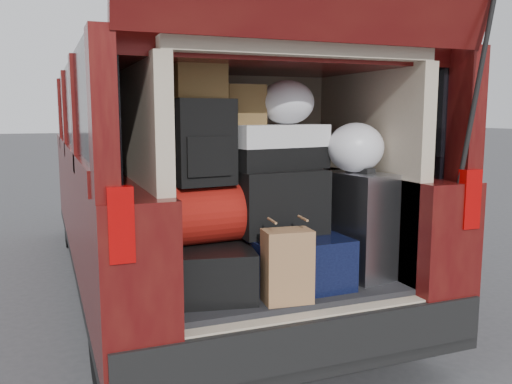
{
  "coord_description": "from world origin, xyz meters",
  "views": [
    {
      "loc": [
        -1.13,
        -2.44,
        1.45
      ],
      "look_at": [
        -0.09,
        0.2,
        1.03
      ],
      "focal_mm": 38.0,
      "sensor_mm": 36.0,
      "label": 1
    }
  ],
  "objects_px": {
    "navy_hardshell": "(288,257)",
    "silver_roller": "(359,225)",
    "kraft_bag": "(287,266)",
    "black_soft_case": "(280,202)",
    "twotone_duffel": "(276,147)",
    "black_hardshell": "(205,266)",
    "red_duffel": "(215,213)",
    "backpack": "(203,142)"
  },
  "relations": [
    {
      "from": "black_hardshell",
      "to": "silver_roller",
      "type": "bearing_deg",
      "value": 5.67
    },
    {
      "from": "navy_hardshell",
      "to": "kraft_bag",
      "type": "relative_size",
      "value": 1.73
    },
    {
      "from": "red_duffel",
      "to": "backpack",
      "type": "height_order",
      "value": "backpack"
    },
    {
      "from": "kraft_bag",
      "to": "silver_roller",
      "type": "bearing_deg",
      "value": 29.52
    },
    {
      "from": "red_duffel",
      "to": "twotone_duffel",
      "type": "xyz_separation_m",
      "value": [
        0.37,
        0.06,
        0.32
      ]
    },
    {
      "from": "silver_roller",
      "to": "twotone_duffel",
      "type": "xyz_separation_m",
      "value": [
        -0.43,
        0.15,
        0.43
      ]
    },
    {
      "from": "navy_hardshell",
      "to": "silver_roller",
      "type": "distance_m",
      "value": 0.44
    },
    {
      "from": "silver_roller",
      "to": "red_duffel",
      "type": "height_order",
      "value": "silver_roller"
    },
    {
      "from": "navy_hardshell",
      "to": "twotone_duffel",
      "type": "height_order",
      "value": "twotone_duffel"
    },
    {
      "from": "kraft_bag",
      "to": "black_soft_case",
      "type": "relative_size",
      "value": 0.75
    },
    {
      "from": "black_hardshell",
      "to": "black_soft_case",
      "type": "height_order",
      "value": "black_soft_case"
    },
    {
      "from": "black_soft_case",
      "to": "twotone_duffel",
      "type": "distance_m",
      "value": 0.3
    },
    {
      "from": "black_soft_case",
      "to": "twotone_duffel",
      "type": "height_order",
      "value": "twotone_duffel"
    },
    {
      "from": "kraft_bag",
      "to": "black_soft_case",
      "type": "distance_m",
      "value": 0.41
    },
    {
      "from": "black_soft_case",
      "to": "twotone_duffel",
      "type": "relative_size",
      "value": 0.89
    },
    {
      "from": "black_hardshell",
      "to": "twotone_duffel",
      "type": "distance_m",
      "value": 0.74
    },
    {
      "from": "backpack",
      "to": "twotone_duffel",
      "type": "distance_m",
      "value": 0.44
    },
    {
      "from": "silver_roller",
      "to": "black_soft_case",
      "type": "relative_size",
      "value": 1.23
    },
    {
      "from": "silver_roller",
      "to": "black_soft_case",
      "type": "distance_m",
      "value": 0.48
    },
    {
      "from": "black_hardshell",
      "to": "black_soft_case",
      "type": "relative_size",
      "value": 1.32
    },
    {
      "from": "backpack",
      "to": "black_soft_case",
      "type": "bearing_deg",
      "value": -4.8
    },
    {
      "from": "black_soft_case",
      "to": "backpack",
      "type": "bearing_deg",
      "value": 179.31
    },
    {
      "from": "backpack",
      "to": "red_duffel",
      "type": "bearing_deg",
      "value": 17.56
    },
    {
      "from": "twotone_duffel",
      "to": "kraft_bag",
      "type": "bearing_deg",
      "value": -115.62
    },
    {
      "from": "navy_hardshell",
      "to": "silver_roller",
      "type": "height_order",
      "value": "silver_roller"
    },
    {
      "from": "kraft_bag",
      "to": "twotone_duffel",
      "type": "xyz_separation_m",
      "value": [
        0.11,
        0.39,
        0.54
      ]
    },
    {
      "from": "navy_hardshell",
      "to": "twotone_duffel",
      "type": "relative_size",
      "value": 1.16
    },
    {
      "from": "red_duffel",
      "to": "black_soft_case",
      "type": "distance_m",
      "value": 0.36
    },
    {
      "from": "silver_roller",
      "to": "navy_hardshell",
      "type": "bearing_deg",
      "value": 163.28
    },
    {
      "from": "backpack",
      "to": "twotone_duffel",
      "type": "xyz_separation_m",
      "value": [
        0.43,
        0.09,
        -0.04
      ]
    },
    {
      "from": "backpack",
      "to": "twotone_duffel",
      "type": "bearing_deg",
      "value": 5.36
    },
    {
      "from": "silver_roller",
      "to": "twotone_duffel",
      "type": "distance_m",
      "value": 0.63
    },
    {
      "from": "black_soft_case",
      "to": "twotone_duffel",
      "type": "xyz_separation_m",
      "value": [
        0.01,
        0.08,
        0.29
      ]
    },
    {
      "from": "backpack",
      "to": "black_hardshell",
      "type": "bearing_deg",
      "value": 67.35
    },
    {
      "from": "navy_hardshell",
      "to": "twotone_duffel",
      "type": "distance_m",
      "value": 0.6
    },
    {
      "from": "navy_hardshell",
      "to": "red_duffel",
      "type": "distance_m",
      "value": 0.48
    },
    {
      "from": "navy_hardshell",
      "to": "twotone_duffel",
      "type": "xyz_separation_m",
      "value": [
        -0.03,
        0.1,
        0.59
      ]
    },
    {
      "from": "black_hardshell",
      "to": "silver_roller",
      "type": "height_order",
      "value": "silver_roller"
    },
    {
      "from": "kraft_bag",
      "to": "twotone_duffel",
      "type": "distance_m",
      "value": 0.68
    },
    {
      "from": "red_duffel",
      "to": "kraft_bag",
      "type": "bearing_deg",
      "value": -56.38
    },
    {
      "from": "navy_hardshell",
      "to": "silver_roller",
      "type": "bearing_deg",
      "value": -8.19
    },
    {
      "from": "black_soft_case",
      "to": "backpack",
      "type": "height_order",
      "value": "backpack"
    }
  ]
}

